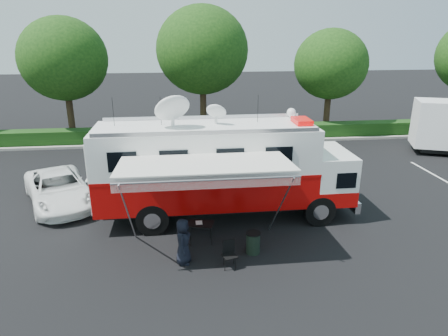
% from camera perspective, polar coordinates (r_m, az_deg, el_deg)
% --- Properties ---
extents(ground_plane, '(120.00, 120.00, 0.00)m').
position_cam_1_polar(ground_plane, '(16.46, 0.20, -6.83)').
color(ground_plane, black).
rests_on(ground_plane, ground).
extents(back_border, '(60.00, 6.14, 8.87)m').
position_cam_1_polar(back_border, '(27.85, -0.64, 14.55)').
color(back_border, '#9E998E').
rests_on(back_border, ground_plane).
extents(stall_lines, '(24.12, 5.50, 0.01)m').
position_cam_1_polar(stall_lines, '(19.14, -2.36, -3.00)').
color(stall_lines, silver).
rests_on(stall_lines, ground_plane).
extents(command_truck, '(10.07, 2.77, 4.84)m').
position_cam_1_polar(command_truck, '(15.66, -0.11, -0.01)').
color(command_truck, black).
rests_on(command_truck, ground_plane).
extents(awning, '(5.50, 2.83, 3.32)m').
position_cam_1_polar(awning, '(12.53, -2.71, 0.10)').
color(awning, silver).
rests_on(awning, ground_plane).
extents(white_suv, '(4.22, 5.60, 1.41)m').
position_cam_1_polar(white_suv, '(18.95, -22.28, -4.74)').
color(white_suv, white).
rests_on(white_suv, ground_plane).
extents(person, '(0.62, 0.83, 1.56)m').
position_cam_1_polar(person, '(13.47, -5.74, -13.29)').
color(person, black).
rests_on(person, ground_plane).
extents(folding_table, '(1.03, 0.85, 0.77)m').
position_cam_1_polar(folding_table, '(14.22, -3.38, -8.04)').
color(folding_table, black).
rests_on(folding_table, ground_plane).
extents(folding_chair, '(0.53, 0.56, 0.88)m').
position_cam_1_polar(folding_chair, '(12.98, 0.74, -11.85)').
color(folding_chair, black).
rests_on(folding_chair, ground_plane).
extents(trash_bin, '(0.51, 0.51, 0.76)m').
position_cam_1_polar(trash_bin, '(13.77, 4.18, -10.59)').
color(trash_bin, black).
rests_on(trash_bin, ground_plane).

